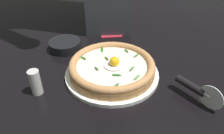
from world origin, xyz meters
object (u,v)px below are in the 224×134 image
side_bowl (65,45)px  pizza_cutter (195,89)px  folded_napkin (110,30)px  pizza (112,67)px  pepper_shaker (35,82)px

side_bowl → pizza_cutter: 0.50m
side_bowl → pizza_cutter: pizza_cutter is taller
pizza_cutter → folded_napkin: 0.50m
pizza → pepper_shaker: size_ratio=3.51×
pizza_cutter → pizza: bearing=-46.3°
pizza → pepper_shaker: (0.23, -0.00, 0.01)m
pizza → side_bowl: (0.11, -0.22, -0.02)m
side_bowl → folded_napkin: side_bowl is taller
pizza → folded_napkin: (-0.11, -0.31, -0.03)m
pizza → pepper_shaker: bearing=-0.1°
side_bowl → folded_napkin: (-0.22, -0.09, -0.01)m
folded_napkin → pepper_shaker: bearing=41.6°
pizza → pizza_cutter: 0.25m
pizza_cutter → folded_napkin: (0.07, -0.49, -0.03)m
pepper_shaker → pizza: bearing=179.9°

